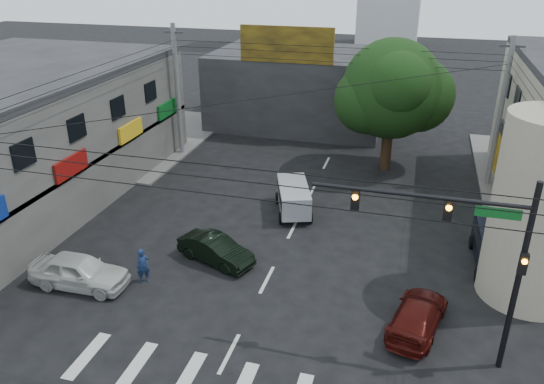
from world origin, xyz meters
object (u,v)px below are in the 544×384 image
at_px(white_compact, 79,271).
at_px(navy_van, 496,250).
at_px(street_tree, 392,89).
at_px(utility_pole_far_right, 500,115).
at_px(traffic_gantry, 470,242).
at_px(traffic_officer, 143,266).
at_px(utility_pole_far_left, 178,92).
at_px(maroon_sedan, 418,315).
at_px(silver_minivan, 293,199).
at_px(dark_sedan, 216,250).

height_order(white_compact, navy_van, navy_van).
distance_m(street_tree, navy_van, 13.34).
bearing_deg(street_tree, utility_pole_far_right, -8.75).
height_order(traffic_gantry, traffic_officer, traffic_gantry).
bearing_deg(utility_pole_far_right, traffic_officer, -135.28).
bearing_deg(utility_pole_far_left, maroon_sedan, -42.46).
bearing_deg(navy_van, utility_pole_far_left, 62.79).
xyz_separation_m(utility_pole_far_left, navy_van, (20.44, -10.03, -3.70)).
relative_size(street_tree, utility_pole_far_left, 0.95).
distance_m(utility_pole_far_left, silver_minivan, 12.86).
relative_size(street_tree, maroon_sedan, 1.93).
xyz_separation_m(dark_sedan, navy_van, (12.72, 3.10, 0.27)).
relative_size(utility_pole_far_right, traffic_officer, 5.63).
height_order(silver_minivan, navy_van, navy_van).
xyz_separation_m(traffic_gantry, navy_van, (2.12, 6.97, -3.93)).
relative_size(traffic_gantry, navy_van, 1.58).
bearing_deg(traffic_officer, silver_minivan, 23.12).
bearing_deg(silver_minivan, navy_van, -124.97).
xyz_separation_m(white_compact, silver_minivan, (7.35, 9.57, 0.07)).
bearing_deg(dark_sedan, white_compact, 145.27).
xyz_separation_m(utility_pole_far_left, white_compact, (2.70, -16.64, -3.85)).
bearing_deg(white_compact, silver_minivan, -38.88).
bearing_deg(dark_sedan, street_tree, -5.32).
bearing_deg(street_tree, silver_minivan, -118.86).
distance_m(traffic_gantry, white_compact, 16.15).
relative_size(utility_pole_far_left, traffic_officer, 5.63).
height_order(silver_minivan, traffic_officer, silver_minivan).
relative_size(utility_pole_far_left, utility_pole_far_right, 1.00).
distance_m(traffic_gantry, utility_pole_far_right, 17.21).
distance_m(navy_van, traffic_officer, 16.18).
bearing_deg(traffic_gantry, navy_van, 73.11).
xyz_separation_m(utility_pole_far_left, traffic_officer, (5.25, -15.60, -3.78)).
xyz_separation_m(white_compact, maroon_sedan, (14.39, 1.00, -0.14)).
bearing_deg(utility_pole_far_left, dark_sedan, -59.54).
distance_m(traffic_gantry, navy_van, 8.28).
height_order(utility_pole_far_right, navy_van, utility_pole_far_right).
bearing_deg(silver_minivan, utility_pole_far_left, 35.87).
bearing_deg(utility_pole_far_right, dark_sedan, -135.33).
bearing_deg(navy_van, white_compact, 109.36).
height_order(utility_pole_far_left, traffic_officer, utility_pole_far_left).
bearing_deg(dark_sedan, utility_pole_far_left, 50.77).
xyz_separation_m(utility_pole_far_right, traffic_officer, (-15.75, -15.60, -3.78)).
height_order(utility_pole_far_right, silver_minivan, utility_pole_far_right).
bearing_deg(dark_sedan, silver_minivan, -0.74).
bearing_deg(utility_pole_far_right, navy_van, -93.19).
bearing_deg(white_compact, traffic_officer, -69.12).
height_order(utility_pole_far_left, white_compact, utility_pole_far_left).
bearing_deg(traffic_gantry, maroon_sedan, 132.09).
relative_size(utility_pole_far_left, white_compact, 2.07).
bearing_deg(silver_minivan, white_compact, 123.43).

